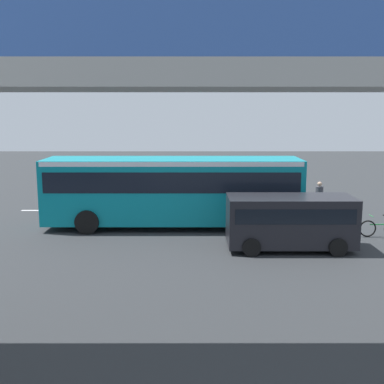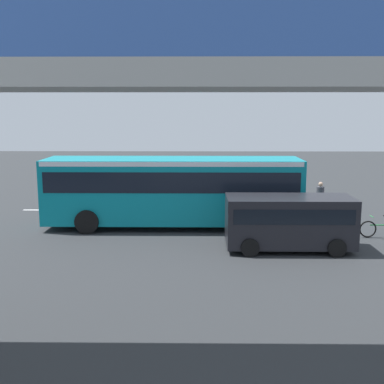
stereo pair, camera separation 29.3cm
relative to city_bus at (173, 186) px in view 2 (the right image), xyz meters
name	(u,v)px [view 2 (the right image)]	position (x,y,z in m)	size (l,w,h in m)	color
ground	(147,223)	(1.26, -0.77, -1.88)	(80.00, 80.00, 0.00)	#2D3033
city_bus	(173,186)	(0.00, 0.00, 0.00)	(11.54, 2.85, 3.15)	#0C8493
parked_van	(289,219)	(-4.64, 3.54, -0.70)	(4.80, 2.17, 2.05)	black
bicycle_green	(380,229)	(-8.83, 1.80, -1.51)	(1.77, 0.44, 0.96)	black
pedestrian	(320,200)	(-7.23, -2.02, -1.00)	(0.38, 0.38, 1.79)	#2D2D38
traffic_sign	(106,175)	(3.80, -3.86, 0.01)	(0.08, 0.60, 2.80)	slate
lane_dash_leftmost	(265,211)	(-4.74, -3.59, -1.88)	(2.00, 0.20, 0.01)	silver
lane_dash_left	(190,210)	(-0.74, -3.59, -1.88)	(2.00, 0.20, 0.01)	silver
lane_dash_centre	(116,210)	(3.26, -3.59, -1.88)	(2.00, 0.20, 0.01)	silver
lane_dash_right	(42,210)	(7.26, -3.59, -1.88)	(2.00, 0.20, 0.01)	silver
pedestrian_overpass	(77,105)	(1.26, 11.71, 3.50)	(24.50, 2.60, 7.29)	#9E9E99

